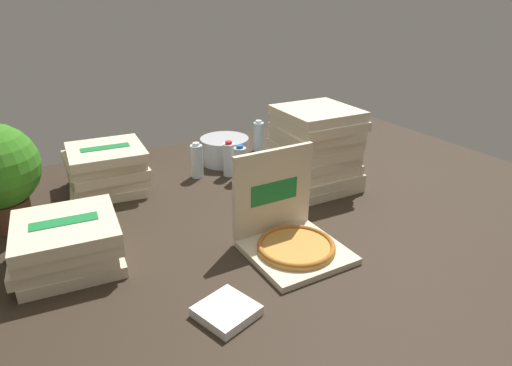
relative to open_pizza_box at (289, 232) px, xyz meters
The scene contains 11 objects.
ground_plane 0.28m from the open_pizza_box, 73.60° to the left, with size 3.20×2.40×0.02m, color #2D2319.
open_pizza_box is the anchor object (origin of this frame).
pizza_stack_right_far 0.65m from the open_pizza_box, 44.55° to the left, with size 0.41×0.41×0.41m.
pizza_stack_right_near 1.05m from the open_pizza_box, 117.59° to the left, with size 0.41×0.41×0.23m.
pizza_stack_center_near 0.83m from the open_pizza_box, 157.59° to the left, with size 0.41×0.41×0.19m.
ice_bucket 1.01m from the open_pizza_box, 78.26° to the left, with size 0.28×0.28×0.15m, color #B7BABF.
water_bottle_0 0.72m from the open_pizza_box, 77.43° to the left, with size 0.07×0.07×0.20m.
water_bottle_1 0.86m from the open_pizza_box, 91.69° to the left, with size 0.07×0.07×0.20m.
water_bottle_2 1.17m from the open_pizza_box, 65.70° to the left, with size 0.07×0.07×0.20m.
water_bottle_3 0.81m from the open_pizza_box, 80.27° to the left, with size 0.07×0.07×0.20m.
napkin_pile 0.46m from the open_pizza_box, 149.53° to the right, with size 0.17×0.17×0.03m, color white.
Camera 1 is at (-0.94, -1.50, 0.96)m, focal length 31.21 mm.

